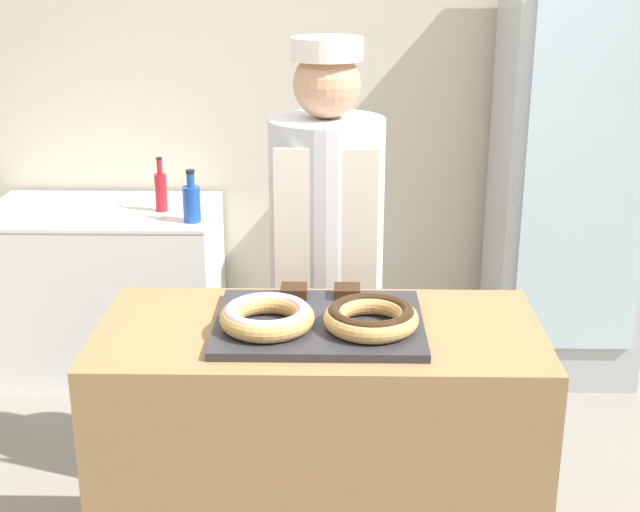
% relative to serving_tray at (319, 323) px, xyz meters
% --- Properties ---
extents(wall_back, '(8.00, 0.06, 2.70)m').
position_rel_serving_tray_xyz_m(wall_back, '(0.00, 2.13, 0.37)').
color(wall_back, beige).
rests_on(wall_back, ground_plane).
extents(display_counter, '(1.27, 0.60, 0.97)m').
position_rel_serving_tray_xyz_m(display_counter, '(0.00, 0.00, -0.50)').
color(display_counter, '#997047').
rests_on(display_counter, ground_plane).
extents(serving_tray, '(0.59, 0.46, 0.02)m').
position_rel_serving_tray_xyz_m(serving_tray, '(0.00, 0.00, 0.00)').
color(serving_tray, '#2D2D33').
rests_on(serving_tray, display_counter).
extents(donut_light_glaze, '(0.26, 0.26, 0.06)m').
position_rel_serving_tray_xyz_m(donut_light_glaze, '(-0.14, -0.06, 0.05)').
color(donut_light_glaze, tan).
rests_on(donut_light_glaze, serving_tray).
extents(donut_chocolate_glaze, '(0.26, 0.26, 0.06)m').
position_rel_serving_tray_xyz_m(donut_chocolate_glaze, '(0.14, -0.06, 0.05)').
color(donut_chocolate_glaze, tan).
rests_on(donut_chocolate_glaze, serving_tray).
extents(brownie_back_left, '(0.08, 0.08, 0.03)m').
position_rel_serving_tray_xyz_m(brownie_back_left, '(-0.08, 0.18, 0.03)').
color(brownie_back_left, '#382111').
rests_on(brownie_back_left, serving_tray).
extents(brownie_back_right, '(0.08, 0.08, 0.03)m').
position_rel_serving_tray_xyz_m(brownie_back_right, '(0.08, 0.18, 0.03)').
color(brownie_back_right, '#382111').
rests_on(brownie_back_right, serving_tray).
extents(baker_person, '(0.39, 0.39, 1.71)m').
position_rel_serving_tray_xyz_m(baker_person, '(0.01, 0.61, -0.08)').
color(baker_person, '#4C4C51').
rests_on(baker_person, ground_plane).
extents(beverage_fridge, '(0.67, 0.59, 1.99)m').
position_rel_serving_tray_xyz_m(beverage_fridge, '(1.13, 1.73, 0.02)').
color(beverage_fridge, '#ADB2B7').
rests_on(beverage_fridge, ground_plane).
extents(chest_freezer, '(1.09, 0.67, 0.81)m').
position_rel_serving_tray_xyz_m(chest_freezer, '(-1.08, 1.74, -0.57)').
color(chest_freezer, white).
rests_on(chest_freezer, ground_plane).
extents(bottle_red, '(0.06, 0.06, 0.26)m').
position_rel_serving_tray_xyz_m(bottle_red, '(-0.78, 1.71, -0.07)').
color(bottle_red, red).
rests_on(bottle_red, chest_freezer).
extents(bottle_blue, '(0.08, 0.08, 0.24)m').
position_rel_serving_tray_xyz_m(bottle_blue, '(-0.61, 1.54, -0.08)').
color(bottle_blue, '#1E4CB2').
rests_on(bottle_blue, chest_freezer).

